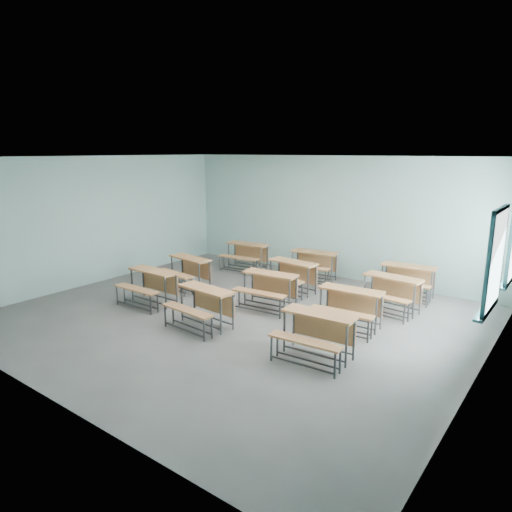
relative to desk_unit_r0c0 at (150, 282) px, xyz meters
The scene contains 12 objects.
room 2.46m from the desk_unit_r0c0, 14.27° to the left, with size 9.04×8.04×3.24m.
desk_unit_r0c0 is the anchor object (origin of this frame).
desk_unit_r0c1 1.88m from the desk_unit_r0c0, ahead, with size 1.27×0.91×0.75m.
desk_unit_r0c2 4.29m from the desk_unit_r0c0, ahead, with size 1.25×0.88×0.75m.
desk_unit_r1c0 1.38m from the desk_unit_r0c0, 99.35° to the left, with size 1.30×0.96×0.75m.
desk_unit_r1c1 2.60m from the desk_unit_r0c0, 31.08° to the left, with size 1.28×0.92×0.75m.
desk_unit_r1c2 4.34m from the desk_unit_r0c0, 17.45° to the left, with size 1.27×0.90×0.75m.
desk_unit_r2c1 3.26m from the desk_unit_r0c0, 51.12° to the left, with size 1.27×0.90×0.75m.
desk_unit_r2c2 5.16m from the desk_unit_r0c0, 30.77° to the left, with size 1.28×0.92×0.75m.
desk_unit_r3c0 3.59m from the desk_unit_r0c0, 91.91° to the left, with size 1.27×0.91×0.75m.
desk_unit_r3c1 4.26m from the desk_unit_r0c0, 63.10° to the left, with size 1.29×0.95×0.75m.
desk_unit_r3c2 5.81m from the desk_unit_r0c0, 40.76° to the left, with size 1.27×0.91×0.75m.
Camera 1 is at (5.58, -6.85, 3.33)m, focal length 32.00 mm.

